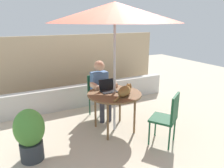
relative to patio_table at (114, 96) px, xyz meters
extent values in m
plane|color=beige|center=(0.00, 0.00, -0.68)|extent=(14.00, 14.00, 0.00)
cube|color=tan|center=(0.00, 2.25, 0.15)|extent=(4.82, 0.08, 1.67)
cube|color=beige|center=(0.00, 1.44, -0.42)|extent=(4.34, 0.20, 0.53)
cylinder|color=brown|center=(0.00, 0.00, 0.05)|extent=(1.00, 1.00, 0.03)
cylinder|color=brown|center=(0.27, 0.27, -0.32)|extent=(0.04, 0.04, 0.72)
cylinder|color=brown|center=(-0.27, 0.27, -0.32)|extent=(0.04, 0.04, 0.72)
cylinder|color=brown|center=(-0.27, -0.27, -0.32)|extent=(0.04, 0.04, 0.72)
cylinder|color=brown|center=(0.27, -0.27, -0.32)|extent=(0.04, 0.04, 0.72)
cylinder|color=#B7B7BC|center=(0.00, 0.00, 0.39)|extent=(0.04, 0.04, 2.15)
cone|color=#BF4C38|center=(0.00, 0.00, 1.48)|extent=(2.24, 2.24, 0.34)
sphere|color=#B7B7BC|center=(0.00, 0.00, 1.49)|extent=(0.06, 0.06, 0.06)
cube|color=#194C2D|center=(0.00, 0.69, -0.24)|extent=(0.40, 0.40, 0.04)
cube|color=#194C2D|center=(0.00, 0.87, 0.00)|extent=(0.40, 0.04, 0.44)
cylinder|color=#194C2D|center=(0.17, 0.86, -0.47)|extent=(0.03, 0.03, 0.43)
cylinder|color=#194C2D|center=(-0.17, 0.86, -0.47)|extent=(0.03, 0.03, 0.43)
cylinder|color=#194C2D|center=(-0.17, 0.52, -0.47)|extent=(0.03, 0.03, 0.43)
cylinder|color=#194C2D|center=(0.17, 0.52, -0.47)|extent=(0.03, 0.03, 0.43)
cube|color=#194C2D|center=(0.52, -0.77, -0.24)|extent=(0.56, 0.56, 0.04)
cube|color=#194C2D|center=(0.62, -0.92, 0.00)|extent=(0.35, 0.25, 0.44)
cylinder|color=#194C2D|center=(0.47, -1.01, -0.47)|extent=(0.03, 0.03, 0.43)
cylinder|color=#194C2D|center=(0.75, -0.82, -0.47)|extent=(0.03, 0.03, 0.43)
cylinder|color=#194C2D|center=(0.56, -0.53, -0.47)|extent=(0.03, 0.03, 0.43)
cylinder|color=#194C2D|center=(0.28, -0.72, -0.47)|extent=(0.03, 0.03, 0.43)
cube|color=#4C72A5|center=(0.00, 0.69, 0.05)|extent=(0.34, 0.20, 0.54)
sphere|color=#DBAD89|center=(0.00, 0.68, 0.45)|extent=(0.22, 0.22, 0.22)
cube|color=#383842|center=(-0.08, 0.54, -0.17)|extent=(0.12, 0.30, 0.12)
cylinder|color=#383842|center=(-0.08, 0.39, -0.45)|extent=(0.10, 0.10, 0.46)
cube|color=#383842|center=(0.08, 0.54, -0.17)|extent=(0.12, 0.30, 0.12)
cylinder|color=#383842|center=(0.08, 0.39, -0.45)|extent=(0.10, 0.10, 0.46)
cube|color=#DBAD89|center=(-0.20, 0.47, 0.10)|extent=(0.08, 0.32, 0.08)
cube|color=#DBAD89|center=(0.20, 0.47, 0.10)|extent=(0.08, 0.32, 0.08)
cube|color=black|center=(-0.06, 0.12, 0.07)|extent=(0.30, 0.22, 0.02)
cube|color=black|center=(-0.05, 0.22, 0.18)|extent=(0.30, 0.06, 0.20)
cube|color=black|center=(-0.05, 0.23, 0.18)|extent=(0.30, 0.06, 0.20)
ellipsoid|color=olive|center=(0.09, -0.20, 0.15)|extent=(0.43, 0.40, 0.17)
sphere|color=olive|center=(0.27, -0.06, 0.17)|extent=(0.11, 0.11, 0.11)
ellipsoid|color=white|center=(0.18, -0.13, 0.11)|extent=(0.17, 0.17, 0.09)
cylinder|color=olive|center=(-0.14, -0.35, 0.09)|extent=(0.16, 0.14, 0.04)
cone|color=olive|center=(0.29, -0.08, 0.22)|extent=(0.04, 0.04, 0.03)
cone|color=olive|center=(0.25, -0.03, 0.22)|extent=(0.04, 0.04, 0.03)
cylinder|color=#33383D|center=(-1.54, -0.23, -0.54)|extent=(0.34, 0.34, 0.29)
ellipsoid|color=#4C8C38|center=(-1.54, -0.23, -0.15)|extent=(0.44, 0.44, 0.57)
camera|label=1|loc=(-1.73, -3.27, 1.36)|focal=34.14mm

